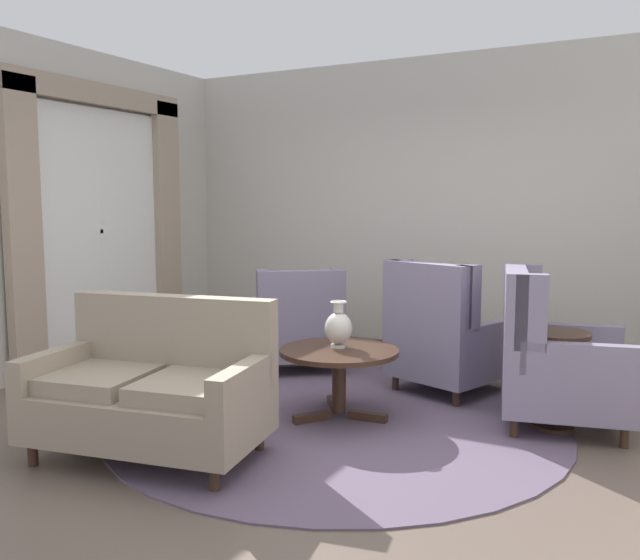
{
  "coord_description": "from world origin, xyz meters",
  "views": [
    {
      "loc": [
        2.06,
        -3.83,
        1.55
      ],
      "look_at": [
        -0.4,
        0.8,
        0.94
      ],
      "focal_mm": 37.59,
      "sensor_mm": 36.0,
      "label": 1
    }
  ],
  "objects": [
    {
      "name": "ground",
      "position": [
        0.0,
        0.0,
        0.0
      ],
      "size": [
        8.11,
        8.11,
        0.0
      ],
      "primitive_type": "plane",
      "color": "brown"
    },
    {
      "name": "wall_back",
      "position": [
        0.0,
        2.6,
        1.48
      ],
      "size": [
        5.95,
        0.08,
        2.97
      ],
      "primitive_type": "cube",
      "color": "#BCB7AD",
      "rests_on": "ground"
    },
    {
      "name": "wall_left",
      "position": [
        -2.89,
        0.78,
        1.48
      ],
      "size": [
        0.08,
        3.64,
        2.97
      ],
      "primitive_type": "cube",
      "color": "#BCB7AD",
      "rests_on": "ground"
    },
    {
      "name": "baseboard_back",
      "position": [
        0.0,
        2.55,
        0.06
      ],
      "size": [
        5.79,
        0.03,
        0.12
      ],
      "primitive_type": "cube",
      "color": "#382319",
      "rests_on": "ground"
    },
    {
      "name": "area_rug",
      "position": [
        0.0,
        0.3,
        0.01
      ],
      "size": [
        3.21,
        3.21,
        0.01
      ],
      "primitive_type": "cylinder",
      "color": "#5B4C60",
      "rests_on": "ground"
    },
    {
      "name": "window_with_curtains",
      "position": [
        -2.8,
        0.86,
        1.43
      ],
      "size": [
        0.12,
        2.12,
        2.6
      ],
      "color": "silver"
    },
    {
      "name": "coffee_table",
      "position": [
        -0.02,
        0.37,
        0.42
      ],
      "size": [
        0.86,
        0.86,
        0.51
      ],
      "color": "#382319",
      "rests_on": "ground"
    },
    {
      "name": "porcelain_vase",
      "position": [
        -0.05,
        0.41,
        0.66
      ],
      "size": [
        0.2,
        0.2,
        0.34
      ],
      "color": "beige",
      "rests_on": "coffee_table"
    },
    {
      "name": "settee",
      "position": [
        -0.72,
        -0.79,
        0.4
      ],
      "size": [
        1.51,
        1.01,
        0.96
      ],
      "rotation": [
        0.0,
        0.0,
        0.18
      ],
      "color": "gray",
      "rests_on": "ground"
    },
    {
      "name": "armchair_far_left",
      "position": [
        -0.96,
        1.43,
        0.42
      ],
      "size": [
        1.09,
        1.1,
        0.96
      ],
      "rotation": [
        0.0,
        0.0,
        3.79
      ],
      "color": "slate",
      "rests_on": "ground"
    },
    {
      "name": "armchair_back_corner",
      "position": [
        1.36,
        0.92,
        0.46
      ],
      "size": [
        0.99,
        0.97,
        1.1
      ],
      "rotation": [
        0.0,
        0.0,
        1.8
      ],
      "color": "slate",
      "rests_on": "ground"
    },
    {
      "name": "armchair_near_window",
      "position": [
        0.45,
        1.38,
        0.44
      ],
      "size": [
        1.03,
        1.11,
        1.08
      ],
      "rotation": [
        0.0,
        0.0,
        2.8
      ],
      "color": "slate",
      "rests_on": "ground"
    },
    {
      "name": "side_table",
      "position": [
        1.38,
        0.85,
        0.41
      ],
      "size": [
        0.45,
        0.45,
        0.68
      ],
      "color": "#382319",
      "rests_on": "ground"
    }
  ]
}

